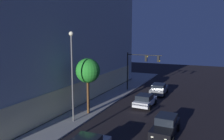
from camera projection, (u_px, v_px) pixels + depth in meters
name	position (u px, v px, depth m)	size (l,w,h in m)	color
traffic_light_far_corner	(140.00, 63.00, 35.16)	(0.34, 5.44, 5.87)	black
street_lamp_sidewalk	(72.00, 67.00, 22.54)	(0.44, 0.44, 8.91)	#595959
sidewalk_tree	(88.00, 71.00, 25.06)	(2.66, 2.66, 6.09)	brown
car_black	(166.00, 126.00, 20.38)	(4.62, 2.09, 1.70)	black
car_white	(145.00, 100.00, 28.34)	(4.14, 2.19, 1.56)	silver
car_grey	(159.00, 89.00, 34.14)	(4.62, 2.37, 1.62)	slate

